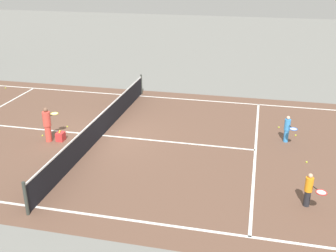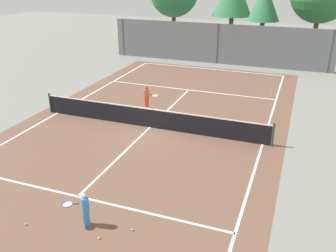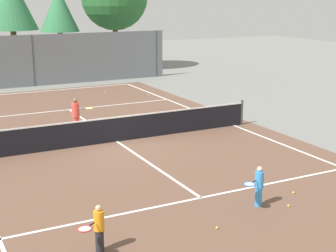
# 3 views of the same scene
# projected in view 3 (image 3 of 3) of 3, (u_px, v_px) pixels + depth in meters

# --- Properties ---
(ground_plane) EXTENTS (80.00, 80.00, 0.00)m
(ground_plane) POSITION_uv_depth(u_px,v_px,m) (117.00, 142.00, 19.83)
(ground_plane) COLOR slate
(court_surface) EXTENTS (13.00, 25.00, 0.01)m
(court_surface) POSITION_uv_depth(u_px,v_px,m) (117.00, 142.00, 19.83)
(court_surface) COLOR brown
(court_surface) RESTS_ON ground_plane
(tennis_net) EXTENTS (11.90, 0.10, 1.10)m
(tennis_net) POSITION_uv_depth(u_px,v_px,m) (117.00, 129.00, 19.70)
(tennis_net) COLOR #333833
(tennis_net) RESTS_ON ground_plane
(perimeter_fence) EXTENTS (18.00, 0.12, 3.20)m
(perimeter_fence) POSITION_uv_depth(u_px,v_px,m) (33.00, 61.00, 31.48)
(perimeter_fence) COLOR slate
(perimeter_fence) RESTS_ON ground_plane
(tree_1) EXTENTS (2.74, 2.74, 6.10)m
(tree_1) POSITION_uv_depth(u_px,v_px,m) (59.00, 10.00, 35.54)
(tree_1) COLOR brown
(tree_1) RESTS_ON ground_plane
(tree_3) EXTENTS (3.55, 3.55, 7.13)m
(tree_3) POSITION_uv_depth(u_px,v_px,m) (11.00, 1.00, 35.24)
(tree_3) COLOR brown
(tree_3) RESTS_ON ground_plane
(player_0) EXTENTS (0.89, 0.41, 1.47)m
(player_0) POSITION_uv_depth(u_px,v_px,m) (76.00, 115.00, 20.85)
(player_0) COLOR #E54C3F
(player_0) RESTS_ON ground_plane
(player_1) EXTENTS (0.82, 0.54, 1.13)m
(player_1) POSITION_uv_depth(u_px,v_px,m) (258.00, 186.00, 13.62)
(player_1) COLOR #388CD8
(player_1) RESTS_ON ground_plane
(player_2) EXTENTS (0.77, 0.64, 1.11)m
(player_2) POSITION_uv_depth(u_px,v_px,m) (98.00, 228.00, 11.17)
(player_2) COLOR #232328
(player_2) RESTS_ON ground_plane
(ball_crate) EXTENTS (0.36, 0.30, 0.43)m
(ball_crate) POSITION_uv_depth(u_px,v_px,m) (84.00, 131.00, 20.68)
(ball_crate) COLOR red
(ball_crate) RESTS_ON ground_plane
(tennis_ball_1) EXTENTS (0.07, 0.07, 0.07)m
(tennis_ball_1) POSITION_uv_depth(u_px,v_px,m) (217.00, 228.00, 12.41)
(tennis_ball_1) COLOR #CCE533
(tennis_ball_1) RESTS_ON ground_plane
(tennis_ball_2) EXTENTS (0.07, 0.07, 0.07)m
(tennis_ball_2) POSITION_uv_depth(u_px,v_px,m) (293.00, 193.00, 14.62)
(tennis_ball_2) COLOR #CCE533
(tennis_ball_2) RESTS_ON ground_plane
(tennis_ball_3) EXTENTS (0.07, 0.07, 0.07)m
(tennis_ball_3) POSITION_uv_depth(u_px,v_px,m) (112.00, 128.00, 21.65)
(tennis_ball_3) COLOR #CCE533
(tennis_ball_3) RESTS_ON ground_plane
(tennis_ball_7) EXTENTS (0.07, 0.07, 0.07)m
(tennis_ball_7) POSITION_uv_depth(u_px,v_px,m) (105.00, 92.00, 29.94)
(tennis_ball_7) COLOR #CCE533
(tennis_ball_7) RESTS_ON ground_plane
(tennis_ball_8) EXTENTS (0.07, 0.07, 0.07)m
(tennis_ball_8) POSITION_uv_depth(u_px,v_px,m) (148.00, 95.00, 28.93)
(tennis_ball_8) COLOR #CCE533
(tennis_ball_8) RESTS_ON ground_plane
(tennis_ball_9) EXTENTS (0.07, 0.07, 0.07)m
(tennis_ball_9) POSITION_uv_depth(u_px,v_px,m) (289.00, 206.00, 13.71)
(tennis_ball_9) COLOR #CCE533
(tennis_ball_9) RESTS_ON ground_plane
(tennis_ball_10) EXTENTS (0.07, 0.07, 0.07)m
(tennis_ball_10) POSITION_uv_depth(u_px,v_px,m) (82.00, 129.00, 21.64)
(tennis_ball_10) COLOR #CCE533
(tennis_ball_10) RESTS_ON ground_plane
(tennis_ball_11) EXTENTS (0.07, 0.07, 0.07)m
(tennis_ball_11) POSITION_uv_depth(u_px,v_px,m) (73.00, 104.00, 26.48)
(tennis_ball_11) COLOR #CCE533
(tennis_ball_11) RESTS_ON ground_plane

